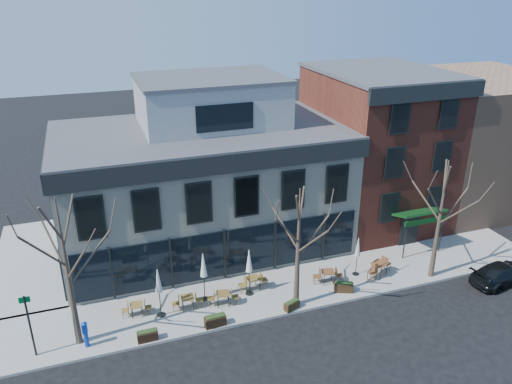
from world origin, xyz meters
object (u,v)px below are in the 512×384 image
object	(u,v)px
parked_sedan	(502,273)
call_box	(85,333)
umbrella_0	(158,283)
cafe_set_0	(137,308)

from	to	relation	value
parked_sedan	call_box	size ratio (longest dim) A/B	2.88
parked_sedan	umbrella_0	bearing A→B (deg)	72.68
parked_sedan	call_box	bearing A→B (deg)	77.20
call_box	parked_sedan	bearing A→B (deg)	-4.92
umbrella_0	cafe_set_0	bearing A→B (deg)	160.27
parked_sedan	umbrella_0	world-z (taller)	umbrella_0
cafe_set_0	parked_sedan	bearing A→B (deg)	-10.06
call_box	cafe_set_0	size ratio (longest dim) A/B	0.91
cafe_set_0	umbrella_0	xyz separation A→B (m)	(1.22, -0.44, 1.60)
parked_sedan	call_box	xyz separation A→B (m)	(-23.84, 2.05, 0.32)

